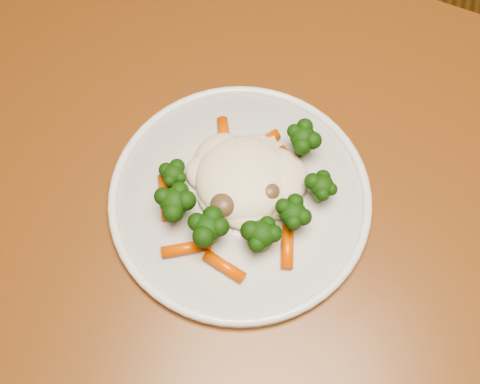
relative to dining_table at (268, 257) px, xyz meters
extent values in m
plane|color=brown|center=(0.03, 0.14, -0.64)|extent=(3.00, 3.00, 0.00)
cube|color=brown|center=(0.00, 0.00, 0.09)|extent=(1.19, 0.89, 0.04)
cube|color=brown|center=(-0.43, 0.37, -0.28)|extent=(0.07, 0.07, 0.71)
cylinder|color=silver|center=(-0.04, 0.01, 0.12)|extent=(0.27, 0.27, 0.01)
ellipsoid|color=#F5E5C4|center=(-0.04, 0.03, 0.15)|extent=(0.12, 0.11, 0.04)
ellipsoid|color=black|center=(-0.10, -0.02, 0.14)|extent=(0.05, 0.05, 0.04)
ellipsoid|color=black|center=(-0.06, -0.04, 0.14)|extent=(0.05, 0.05, 0.04)
ellipsoid|color=black|center=(0.00, -0.03, 0.14)|extent=(0.04, 0.04, 0.04)
ellipsoid|color=black|center=(0.02, 0.00, 0.14)|extent=(0.04, 0.04, 0.04)
ellipsoid|color=black|center=(0.04, 0.03, 0.14)|extent=(0.04, 0.04, 0.03)
ellipsoid|color=black|center=(0.01, 0.08, 0.14)|extent=(0.04, 0.04, 0.04)
ellipsoid|color=black|center=(-0.11, 0.01, 0.14)|extent=(0.04, 0.04, 0.03)
cylinder|color=#ED5A05|center=(-0.07, 0.08, 0.13)|extent=(0.03, 0.05, 0.01)
cylinder|color=#ED5A05|center=(-0.03, 0.08, 0.13)|extent=(0.04, 0.04, 0.01)
cylinder|color=#ED5A05|center=(0.01, 0.06, 0.13)|extent=(0.05, 0.04, 0.01)
cylinder|color=#ED5A05|center=(-0.11, -0.01, 0.13)|extent=(0.03, 0.05, 0.01)
cylinder|color=#ED5A05|center=(-0.07, -0.06, 0.13)|extent=(0.05, 0.03, 0.01)
cylinder|color=#ED5A05|center=(-0.03, -0.07, 0.13)|extent=(0.05, 0.03, 0.01)
cylinder|color=#ED5A05|center=(0.02, -0.03, 0.13)|extent=(0.02, 0.05, 0.01)
ellipsoid|color=brown|center=(-0.03, 0.03, 0.14)|extent=(0.03, 0.03, 0.02)
ellipsoid|color=brown|center=(-0.01, 0.02, 0.14)|extent=(0.02, 0.02, 0.02)
ellipsoid|color=brown|center=(-0.06, 0.01, 0.14)|extent=(0.02, 0.02, 0.01)
ellipsoid|color=brown|center=(-0.05, -0.01, 0.14)|extent=(0.03, 0.03, 0.02)
cube|color=#CCAC88|center=(-0.04, 0.06, 0.14)|extent=(0.03, 0.03, 0.01)
cube|color=#CCAC88|center=(-0.02, 0.07, 0.14)|extent=(0.03, 0.03, 0.01)
camera|label=1|loc=(0.03, -0.24, 0.69)|focal=45.00mm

